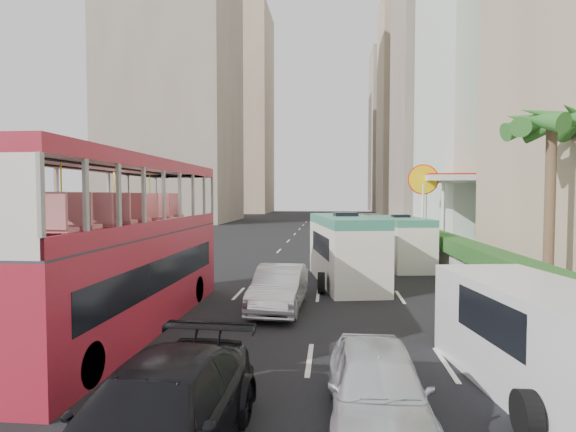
# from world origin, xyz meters

# --- Properties ---
(ground_plane) EXTENTS (200.00, 200.00, 0.00)m
(ground_plane) POSITION_xyz_m (0.00, 0.00, 0.00)
(ground_plane) COLOR black
(ground_plane) RESTS_ON ground
(double_decker_bus) EXTENTS (2.50, 11.00, 5.06)m
(double_decker_bus) POSITION_xyz_m (-6.00, 0.00, 2.53)
(double_decker_bus) COLOR #A91D2E
(double_decker_bus) RESTS_ON ground
(car_silver_lane_a) EXTENTS (1.77, 4.61, 1.50)m
(car_silver_lane_a) POSITION_xyz_m (-1.68, 2.72, 0.00)
(car_silver_lane_a) COLOR silver
(car_silver_lane_a) RESTS_ON ground
(car_silver_lane_b) EXTENTS (1.69, 4.17, 1.42)m
(car_silver_lane_b) POSITION_xyz_m (0.90, -5.07, 0.00)
(car_silver_lane_b) COLOR silver
(car_silver_lane_b) RESTS_ON ground
(van_asset) EXTENTS (2.91, 5.33, 1.42)m
(van_asset) POSITION_xyz_m (0.91, 14.66, 0.00)
(van_asset) COLOR silver
(van_asset) RESTS_ON ground
(minibus_near) EXTENTS (3.48, 7.16, 3.04)m
(minibus_near) POSITION_xyz_m (0.75, 7.67, 1.52)
(minibus_near) COLOR silver
(minibus_near) RESTS_ON ground
(minibus_far) EXTENTS (2.86, 6.40, 2.74)m
(minibus_far) POSITION_xyz_m (3.99, 12.94, 1.37)
(minibus_far) COLOR silver
(minibus_far) RESTS_ON ground
(panel_van_near) EXTENTS (2.97, 5.73, 2.19)m
(panel_van_near) POSITION_xyz_m (4.29, -3.39, 1.09)
(panel_van_near) COLOR silver
(panel_van_near) RESTS_ON ground
(panel_van_far) EXTENTS (3.08, 5.49, 2.07)m
(panel_van_far) POSITION_xyz_m (4.57, 20.77, 1.04)
(panel_van_far) COLOR silver
(panel_van_far) RESTS_ON ground
(sidewalk) EXTENTS (6.00, 120.00, 0.18)m
(sidewalk) POSITION_xyz_m (9.00, 25.00, 0.09)
(sidewalk) COLOR #99968C
(sidewalk) RESTS_ON ground
(kerb_wall) EXTENTS (0.30, 44.00, 1.00)m
(kerb_wall) POSITION_xyz_m (6.20, 14.00, 0.68)
(kerb_wall) COLOR silver
(kerb_wall) RESTS_ON sidewalk
(hedge) EXTENTS (1.10, 44.00, 0.70)m
(hedge) POSITION_xyz_m (6.20, 14.00, 1.53)
(hedge) COLOR #2D6626
(hedge) RESTS_ON kerb_wall
(palm_tree) EXTENTS (0.36, 0.36, 6.40)m
(palm_tree) POSITION_xyz_m (7.80, 4.00, 3.38)
(palm_tree) COLOR brown
(palm_tree) RESTS_ON sidewalk
(shell_station) EXTENTS (6.50, 8.00, 5.50)m
(shell_station) POSITION_xyz_m (10.00, 23.00, 2.75)
(shell_station) COLOR silver
(shell_station) RESTS_ON ground
(tower_mid) EXTENTS (16.00, 16.00, 50.00)m
(tower_mid) POSITION_xyz_m (18.00, 58.00, 25.00)
(tower_mid) COLOR gray
(tower_mid) RESTS_ON ground
(tower_far_a) EXTENTS (14.00, 14.00, 44.00)m
(tower_far_a) POSITION_xyz_m (17.00, 82.00, 22.00)
(tower_far_a) COLOR tan
(tower_far_a) RESTS_ON ground
(tower_far_b) EXTENTS (14.00, 14.00, 40.00)m
(tower_far_b) POSITION_xyz_m (17.00, 104.00, 20.00)
(tower_far_b) COLOR gray
(tower_far_b) RESTS_ON ground
(tower_left_a) EXTENTS (18.00, 18.00, 52.00)m
(tower_left_a) POSITION_xyz_m (-24.00, 55.00, 26.00)
(tower_left_a) COLOR gray
(tower_left_a) RESTS_ON ground
(tower_left_b) EXTENTS (16.00, 16.00, 46.00)m
(tower_left_b) POSITION_xyz_m (-22.00, 90.00, 23.00)
(tower_left_b) COLOR tan
(tower_left_b) RESTS_ON ground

